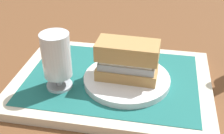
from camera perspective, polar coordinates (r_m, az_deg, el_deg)
ground_plane at (r=0.68m, az=-0.00°, el=-3.57°), size 3.00×3.00×0.00m
tray at (r=0.68m, az=-0.00°, el=-2.88°), size 0.44×0.32×0.02m
placemat at (r=0.67m, az=-0.00°, el=-2.13°), size 0.38×0.27×0.00m
plate at (r=0.65m, az=2.86°, el=-2.39°), size 0.19×0.19×0.01m
sandwich at (r=0.63m, az=2.67°, el=1.43°), size 0.13×0.07×0.08m
beer_glass at (r=0.62m, az=-10.61°, el=1.70°), size 0.06×0.06×0.12m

